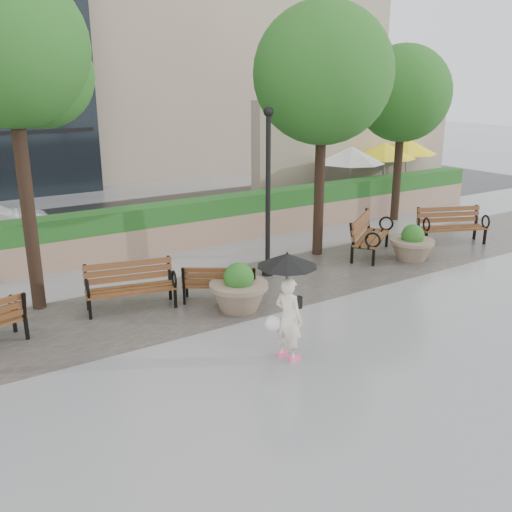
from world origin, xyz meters
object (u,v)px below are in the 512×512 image
bench_4 (451,233)px  planter_left (239,292)px  lamppost (268,204)px  planter_right (412,246)px  bench_2 (220,290)px  bench_1 (132,296)px  bench_3 (370,244)px  pedestrian (288,296)px

bench_4 → planter_left: size_ratio=1.70×
bench_4 → lamppost: size_ratio=0.52×
planter_right → bench_2: bearing=178.2°
bench_2 → planter_left: size_ratio=1.34×
bench_1 → planter_right: size_ratio=1.67×
bench_1 → planter_right: (7.67, -0.82, 0.09)m
planter_left → lamppost: (1.78, 1.53, 1.40)m
bench_1 → bench_4: size_ratio=0.93×
bench_1 → bench_4: 9.91m
bench_3 → lamppost: bearing=143.5°
pedestrian → bench_2: bearing=-23.6°
bench_3 → lamppost: size_ratio=0.52×
bench_4 → planter_left: 8.07m
bench_1 → bench_2: 1.90m
bench_4 → planter_left: bearing=-150.7°
bench_3 → bench_4: (2.86, -0.45, -0.01)m
bench_3 → planter_right: bench_3 is taller
bench_1 → planter_left: 2.29m
bench_4 → planter_right: bench_4 is taller
bench_3 → planter_left: size_ratio=1.71×
lamppost → planter_right: bearing=-15.0°
bench_3 → pedestrian: size_ratio=1.12×
bench_3 → lamppost: (-3.37, 0.12, 1.48)m
bench_4 → planter_right: 2.29m
bench_1 → pedestrian: (1.45, -3.61, 0.87)m
bench_2 → bench_1: bearing=14.3°
bench_2 → bench_3: bearing=-137.9°
bench_2 → lamppost: size_ratio=0.41×
bench_2 → bench_4: bench_4 is taller
bench_1 → planter_right: 7.71m
bench_1 → bench_2: size_ratio=1.18×
bench_2 → planter_right: bearing=-147.9°
bench_2 → planter_left: (0.10, -0.65, 0.15)m
lamppost → pedestrian: bearing=-119.8°
bench_2 → planter_left: bearing=132.6°
bench_1 → bench_3: size_ratio=0.92×
bench_4 → bench_1: bearing=-159.4°
bench_1 → planter_right: bench_1 is taller
bench_3 → planter_right: size_ratio=1.81×
planter_left → planter_right: planter_left is taller
bench_2 → pedestrian: pedestrian is taller
pedestrian → bench_3: bearing=-73.3°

